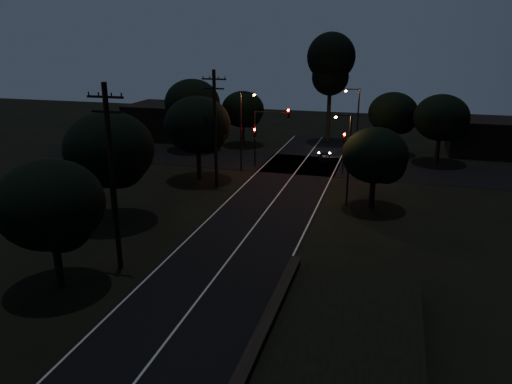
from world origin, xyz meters
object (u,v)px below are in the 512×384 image
Objects in this scene: utility_pole_mid at (112,176)px; utility_pole_far at (215,128)px; tall_pine at (331,63)px; signal_mast at (271,126)px; signal_left at (255,140)px; streetlight_b at (356,121)px; car at (325,156)px; signal_right at (344,145)px; streetlight_c at (347,154)px; streetlight_a at (243,126)px.

utility_pole_mid is 17.00m from utility_pole_far.
tall_pine is 16.45m from signal_mast.
tall_pine is at bearing 69.54° from signal_left.
streetlight_b is (11.31, 29.00, -1.10)m from utility_pole_mid.
signal_left is 1.23× the size of car.
signal_right is (9.20, 0.00, 0.00)m from signal_left.
signal_left is (1.40, 24.99, -2.90)m from utility_pole_mid.
tall_pine is (7.00, 40.00, 4.08)m from utility_pole_mid.
utility_pole_far is at bearing 170.40° from streetlight_c.
utility_pole_mid reaches higher than signal_mast.
utility_pole_far reaches higher than signal_mast.
signal_mast is (3.09, 7.99, -1.15)m from utility_pole_far.
utility_pole_mid reaches higher than streetlight_a.
utility_pole_mid is 40.81m from tall_pine.
streetlight_c is (11.14, -8.00, -0.29)m from streetlight_a.
utility_pole_mid is at bearing -128.26° from streetlight_c.
streetlight_c is at bearing 94.74° from car.
tall_pine is 3.32× the size of signal_right.
utility_pole_mid reaches higher than signal_left.
streetlight_b is (9.91, 4.01, 1.80)m from signal_left.
streetlight_b is 14.01m from streetlight_c.
signal_left is 2.77m from streetlight_a.
utility_pole_far is 13.53m from signal_right.
streetlight_a is 2.40× the size of car.
utility_pole_far is at bearing -106.93° from tall_pine.
utility_pole_mid is 1.38× the size of streetlight_a.
signal_mast is at bearing 28.87° from car.
utility_pole_mid is 1.38× the size of streetlight_b.
streetlight_a is 12.19m from streetlight_b.
streetlight_b is (4.31, -11.00, -5.18)m from tall_pine.
streetlight_b is at bearing -68.62° from tall_pine.
tall_pine is 26.04m from streetlight_c.
utility_pole_mid is 1.05× the size of utility_pole_far.
streetlight_b reaches higher than car.
tall_pine is at bearing 103.49° from signal_right.
streetlight_a reaches higher than signal_mast.
tall_pine reaches higher than signal_left.
streetlight_b reaches higher than signal_mast.
utility_pole_mid is 31.15m from streetlight_b.
streetlight_c is 2.25× the size of car.
tall_pine is 17.48m from signal_left.
streetlight_c is at bearing -9.60° from utility_pole_far.
utility_pole_far is 16.51m from streetlight_b.
streetlight_c is (11.83, 15.00, -1.39)m from utility_pole_mid.
signal_right is at bearing 67.01° from utility_pole_mid.
signal_right reaches higher than car.
car is at bearing 55.85° from utility_pole_far.
signal_mast reaches higher than signal_left.
utility_pole_mid is at bearing -91.73° from streetlight_a.
streetlight_a reaches higher than car.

